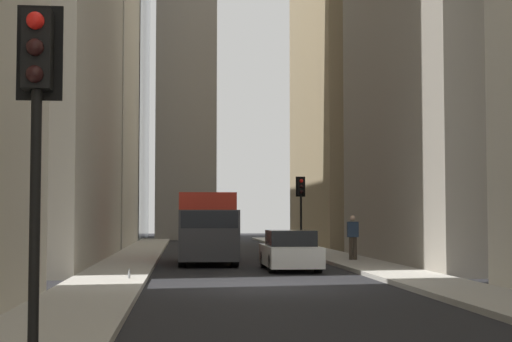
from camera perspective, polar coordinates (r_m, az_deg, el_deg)
The scene contains 12 objects.
ground_plane at distance 21.63m, azimuth 1.07°, elevation -8.32°, with size 135.00×135.00×0.00m, color black.
sidewalk_right at distance 21.60m, azimuth -11.01°, elevation -8.08°, with size 90.00×2.20×0.14m, color #A8A399.
sidewalk_left at distance 22.56m, azimuth 12.61°, elevation -7.85°, with size 90.00×2.20×0.14m, color #A8A399.
building_left_far at distance 54.16m, azimuth 8.93°, elevation 10.86°, with size 16.18×10.50×30.15m.
building_right_far at distance 52.56m, azimuth -14.27°, elevation 6.33°, with size 16.08×10.00×21.14m.
church_spire at distance 67.82m, azimuth -4.99°, elevation 10.40°, with size 5.38×5.38×34.23m.
delivery_truck at distance 32.34m, azimuth -3.54°, elevation -4.04°, with size 6.46×2.25×2.84m.
sedan_white at distance 28.20m, azimuth 2.45°, elevation -5.78°, with size 4.30×1.78×1.42m.
traffic_light_foreground at distance 9.32m, azimuth -15.42°, elevation 4.96°, with size 0.43×0.52×4.19m.
traffic_light_midblock at distance 43.53m, azimuth 3.23°, elevation -1.77°, with size 0.43×0.52×3.94m.
pedestrian at distance 32.84m, azimuth 6.94°, elevation -4.59°, with size 0.26×0.44×1.81m.
discarded_bottle at distance 23.14m, azimuth -9.06°, elevation -7.33°, with size 0.07×0.07×0.27m.
Camera 1 is at (-21.41, 2.37, 1.91)m, focal length 55.93 mm.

